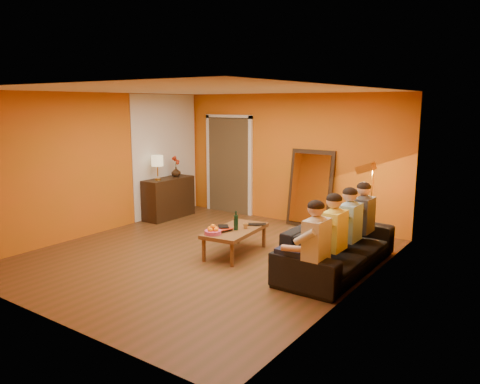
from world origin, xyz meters
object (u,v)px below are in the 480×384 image
Objects in this scene: coffee_table at (235,241)px; vase at (176,172)px; laptop at (256,225)px; floor_lamp at (371,209)px; person_far_left at (316,248)px; dog at (300,253)px; table_lamp at (158,168)px; mirror_frame at (311,188)px; person_mid_right at (350,229)px; sofa at (338,247)px; person_far_right at (363,221)px; wine_bottle at (236,221)px; tumbler at (246,226)px; sideboard at (169,198)px; person_mid_left at (334,238)px.

vase is at bearing 144.34° from coffee_table.
floor_lamp is at bearing -2.49° from laptop.
floor_lamp is 2.06m from person_far_left.
vase reaches higher than dog.
coffee_table is at bearing -18.97° from table_lamp.
laptop is (-1.59, 1.07, -0.18)m from person_far_left.
person_mid_right is (1.58, -1.89, -0.15)m from mirror_frame.
table_lamp is at bearing 159.73° from person_far_left.
sofa is 0.71m from person_far_right.
wine_bottle is at bearing -150.43° from person_far_right.
floor_lamp is 1.74m from dog.
table_lamp reaches higher than person_far_left.
person_far_left is (4.37, -1.61, -0.49)m from table_lamp.
dog is 2.14× the size of laptop.
person_far_left reaches higher than tumbler.
sideboard is 0.97× the size of person_far_left.
person_far_left and person_mid_right have the same top height.
wine_bottle is at bearing 158.71° from person_far_left.
floor_lamp is 4.35m from vase.
laptop is (-1.56, -0.99, -0.29)m from floor_lamp.
mirror_frame is at bearing 86.45° from wine_bottle.
person_far_left is 1.65m from person_far_right.
person_mid_left is (0.03, -1.51, -0.11)m from floor_lamp.
floor_lamp is (4.34, 0.44, -0.39)m from table_lamp.
person_mid_right is (0.03, -0.96, -0.11)m from floor_lamp.
person_far_right reaches higher than sofa.
mirror_frame is at bearing 116.86° from dog.
coffee_table is 3.06m from vase.
vase is at bearing 159.04° from dog.
dog is (-0.41, -1.65, -0.37)m from floor_lamp.
coffee_table is 1.96m from person_far_left.
tumbler is (-1.65, 0.29, -0.15)m from person_mid_left.
coffee_table is at bearing 174.47° from person_mid_left.
person_mid_right is at bearing 13.95° from wine_bottle.
tumbler is (-1.62, -1.22, -0.26)m from floor_lamp.
wine_bottle reaches higher than dog.
person_mid_right reaches higher than sofa.
vase is at bearing 178.74° from floor_lamp.
mirror_frame is at bearing 36.02° from sofa.
wine_bottle is at bearing -142.75° from laptop.
person_far_left is 1.10m from person_mid_right.
table_lamp reaches higher than sideboard.
coffee_table is 1.00× the size of person_far_right.
mirror_frame is 1.25× the size of person_far_left.
mirror_frame is 16.89× the size of tumbler.
coffee_table is 1.37m from dog.
person_far_left is 1.86m from tumbler.
tumbler is at bearing -15.87° from table_lamp.
person_mid_left is (1.58, -2.44, -0.15)m from mirror_frame.
person_mid_left and person_mid_right have the same top height.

